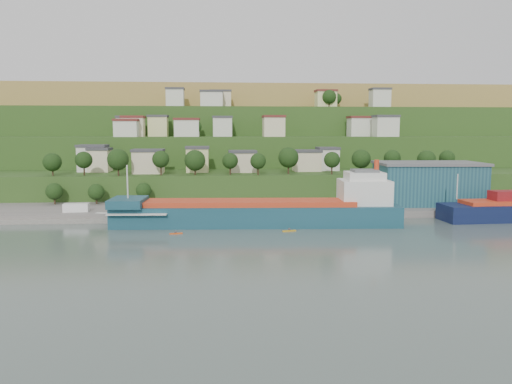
{
  "coord_description": "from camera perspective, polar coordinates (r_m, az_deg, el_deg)",
  "views": [
    {
      "loc": [
        -12.59,
        -118.8,
        23.97
      ],
      "look_at": [
        -2.38,
        15.0,
        7.74
      ],
      "focal_mm": 35.0,
      "sensor_mm": 36.0,
      "label": 1
    }
  ],
  "objects": [
    {
      "name": "pebble_beach",
      "position": [
        148.99,
        -20.86,
        -2.82
      ],
      "size": [
        40.0,
        18.0,
        2.4
      ],
      "primitive_type": "cube",
      "color": "slate",
      "rests_on": "ground"
    },
    {
      "name": "kayak_yellow",
      "position": [
        121.42,
        3.82,
        -4.39
      ],
      "size": [
        3.43,
        1.34,
        0.85
      ],
      "rotation": [
        0.0,
        0.0,
        0.23
      ],
      "color": "gold",
      "rests_on": "ground"
    },
    {
      "name": "caravan",
      "position": [
        146.56,
        -19.87,
        -1.84
      ],
      "size": [
        6.83,
        3.22,
        3.1
      ],
      "primitive_type": "cube",
      "rotation": [
        0.0,
        0.0,
        0.07
      ],
      "color": "white",
      "rests_on": "pebble_beach"
    },
    {
      "name": "quay",
      "position": [
        152.27,
        8.06,
        -2.23
      ],
      "size": [
        220.0,
        26.0,
        4.0
      ],
      "primitive_type": "cube",
      "color": "slate",
      "rests_on": "ground"
    },
    {
      "name": "cargo_ship_near",
      "position": [
        128.97,
        1.09,
        -2.46
      ],
      "size": [
        73.9,
        15.47,
        18.86
      ],
      "rotation": [
        0.0,
        0.0,
        -0.05
      ],
      "color": "#143F4C",
      "rests_on": "ground"
    },
    {
      "name": "dinghy",
      "position": [
        141.86,
        -16.98,
        -2.46
      ],
      "size": [
        4.68,
        2.7,
        0.88
      ],
      "primitive_type": "cube",
      "rotation": [
        0.0,
        0.0,
        -0.25
      ],
      "color": "silver",
      "rests_on": "pebble_beach"
    },
    {
      "name": "warehouse",
      "position": [
        161.68,
        19.06,
        1.0
      ],
      "size": [
        32.12,
        20.89,
        12.8
      ],
      "rotation": [
        0.0,
        0.0,
        -0.06
      ],
      "color": "#1C4354",
      "rests_on": "quay"
    },
    {
      "name": "kayak_orange",
      "position": [
        119.65,
        -9.14,
        -4.64
      ],
      "size": [
        3.12,
        1.07,
        0.77
      ],
      "rotation": [
        0.0,
        0.0,
        0.18
      ],
      "color": "#DD4C13",
      "rests_on": "ground"
    },
    {
      "name": "hillside",
      "position": [
        288.78,
        -1.85,
        2.15
      ],
      "size": [
        360.0,
        210.84,
        96.0
      ],
      "color": "#284719",
      "rests_on": "ground"
    },
    {
      "name": "ground",
      "position": [
        121.85,
        1.66,
        -4.45
      ],
      "size": [
        500.0,
        500.0,
        0.0
      ],
      "primitive_type": "plane",
      "color": "#42504A",
      "rests_on": "ground"
    }
  ]
}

